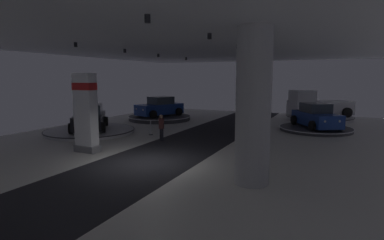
% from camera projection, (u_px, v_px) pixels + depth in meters
% --- Properties ---
extents(ground, '(24.00, 44.00, 0.06)m').
position_uv_depth(ground, '(145.00, 163.00, 13.66)').
color(ground, silver).
extents(ceiling_with_spotlights, '(24.00, 44.00, 0.39)m').
position_uv_depth(ceiling_with_spotlights, '(142.00, 35.00, 12.89)').
color(ceiling_with_spotlights, silver).
extents(column_right, '(1.23, 1.23, 5.50)m').
position_uv_depth(column_right, '(253.00, 107.00, 10.67)').
color(column_right, '#ADADB2').
rests_on(column_right, ground).
extents(brand_sign_pylon, '(1.28, 0.66, 3.98)m').
position_uv_depth(brand_sign_pylon, '(86.00, 112.00, 15.40)').
color(brand_sign_pylon, slate).
rests_on(brand_sign_pylon, ground).
extents(display_platform_deep_right, '(5.68, 5.68, 0.34)m').
position_uv_depth(display_platform_deep_right, '(319.00, 118.00, 27.35)').
color(display_platform_deep_right, '#B7B7BC').
rests_on(display_platform_deep_right, ground).
extents(pickup_truck_deep_right, '(5.61, 4.64, 2.30)m').
position_uv_depth(pickup_truck_deep_right, '(316.00, 106.00, 27.17)').
color(pickup_truck_deep_right, silver).
rests_on(pickup_truck_deep_right, display_platform_deep_right).
extents(display_platform_far_right, '(4.99, 4.99, 0.25)m').
position_uv_depth(display_platform_far_right, '(315.00, 129.00, 21.85)').
color(display_platform_far_right, '#333338').
rests_on(display_platform_far_right, ground).
extents(display_car_far_right, '(3.72, 4.53, 1.71)m').
position_uv_depth(display_car_far_right, '(316.00, 117.00, 21.76)').
color(display_car_far_right, navy).
rests_on(display_car_far_right, display_platform_far_right).
extents(display_platform_mid_left, '(5.99, 5.99, 0.24)m').
position_uv_depth(display_platform_mid_left, '(90.00, 131.00, 20.95)').
color(display_platform_mid_left, '#B7B7BC').
rests_on(display_platform_mid_left, ground).
extents(display_car_mid_left, '(3.97, 4.44, 1.71)m').
position_uv_depth(display_car_mid_left, '(90.00, 118.00, 20.86)').
color(display_car_mid_left, black).
rests_on(display_car_mid_left, display_platform_mid_left).
extents(display_platform_far_left, '(5.57, 5.57, 0.36)m').
position_uv_depth(display_platform_far_left, '(160.00, 118.00, 27.40)').
color(display_platform_far_left, '#333338').
rests_on(display_platform_far_left, ground).
extents(display_car_far_left, '(3.35, 4.57, 1.71)m').
position_uv_depth(display_car_far_left, '(160.00, 107.00, 27.29)').
color(display_car_far_left, navy).
rests_on(display_car_far_left, display_platform_far_left).
extents(visitor_walking_near, '(0.32, 0.32, 1.59)m').
position_uv_depth(visitor_walking_near, '(161.00, 126.00, 18.22)').
color(visitor_walking_near, black).
rests_on(visitor_walking_near, ground).
extents(stanchion_a, '(0.28, 0.28, 1.01)m').
position_uv_depth(stanchion_a, '(151.00, 129.00, 20.20)').
color(stanchion_a, '#333338').
rests_on(stanchion_a, ground).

